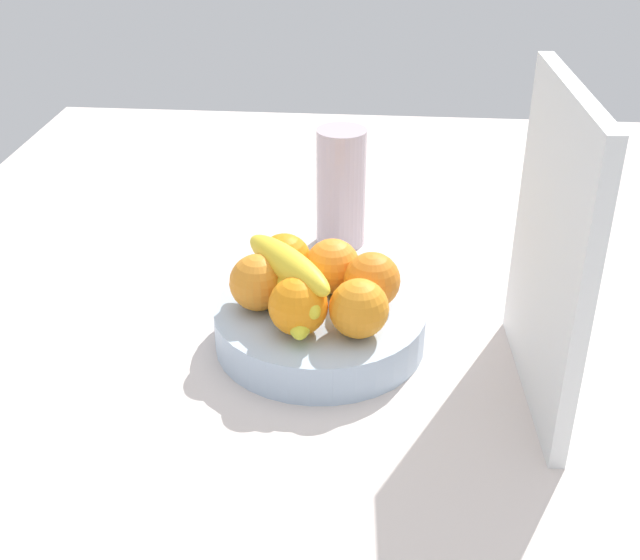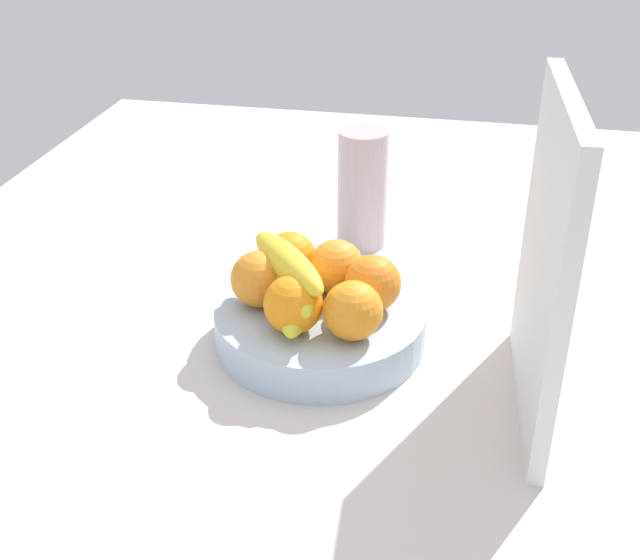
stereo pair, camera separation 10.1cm
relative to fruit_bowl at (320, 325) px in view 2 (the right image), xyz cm
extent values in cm
cube|color=beige|center=(-3.00, 2.80, -4.07)|extent=(180.00, 140.00, 3.00)
cylinder|color=#ACC3DA|center=(0.00, 0.00, 0.00)|extent=(26.61, 26.61, 5.14)
sphere|color=orange|center=(-1.24, 6.36, 6.12)|extent=(7.10, 7.10, 7.10)
sphere|color=orange|center=(-4.54, 1.21, 6.12)|extent=(7.10, 7.10, 7.10)
sphere|color=orange|center=(-5.50, -5.12, 6.12)|extent=(7.10, 7.10, 7.10)
sphere|color=orange|center=(0.46, -7.67, 6.12)|extent=(7.10, 7.10, 7.10)
sphere|color=orange|center=(5.61, -2.09, 6.12)|extent=(7.10, 7.10, 7.10)
sphere|color=orange|center=(5.60, 5.05, 6.12)|extent=(7.10, 7.10, 7.10)
ellipsoid|color=yellow|center=(1.59, -2.31, 4.57)|extent=(17.31, 5.67, 4.00)
ellipsoid|color=yellow|center=(1.23, -3.39, 6.77)|extent=(17.01, 11.12, 4.00)
ellipsoid|color=yellow|center=(0.72, -3.83, 8.97)|extent=(15.67, 13.88, 4.00)
cube|color=white|center=(7.44, 25.59, 15.43)|extent=(28.06, 3.45, 36.00)
cylinder|color=#C0AEB8|center=(-28.80, 0.74, 6.69)|extent=(7.56, 7.56, 18.51)
camera|label=1|loc=(88.08, 7.60, 56.26)|focal=46.36mm
camera|label=2|loc=(86.64, 17.57, 56.26)|focal=46.36mm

